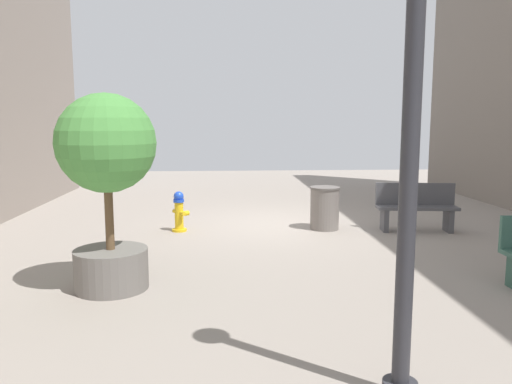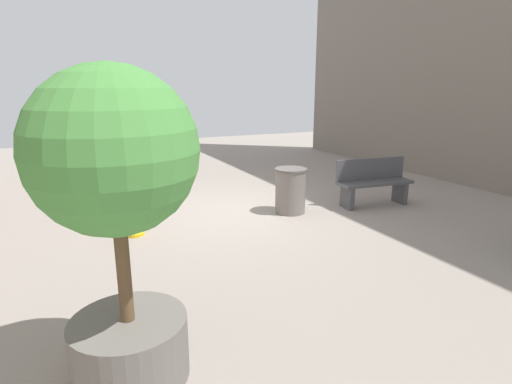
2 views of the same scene
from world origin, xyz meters
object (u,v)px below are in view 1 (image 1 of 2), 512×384
(bench_near, at_px, (416,206))
(street_lamp, at_px, (412,109))
(fire_hydrant, at_px, (179,211))
(planter_tree, at_px, (107,168))
(trash_bin, at_px, (325,208))

(bench_near, bearing_deg, street_lamp, 67.76)
(fire_hydrant, relative_size, planter_tree, 0.32)
(planter_tree, bearing_deg, trash_bin, -135.56)
(bench_near, xyz_separation_m, planter_tree, (5.32, 3.19, 1.10))
(bench_near, distance_m, trash_bin, 1.82)
(planter_tree, bearing_deg, fire_hydrant, -99.75)
(fire_hydrant, relative_size, trash_bin, 0.93)
(fire_hydrant, distance_m, trash_bin, 2.93)
(planter_tree, relative_size, trash_bin, 2.93)
(planter_tree, bearing_deg, street_lamp, 135.79)
(fire_hydrant, bearing_deg, planter_tree, 80.25)
(planter_tree, height_order, trash_bin, planter_tree)
(fire_hydrant, xyz_separation_m, planter_tree, (0.59, 3.45, 1.19))
(bench_near, xyz_separation_m, street_lamp, (2.45, 5.99, 1.78))
(bench_near, xyz_separation_m, trash_bin, (1.80, -0.26, -0.06))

